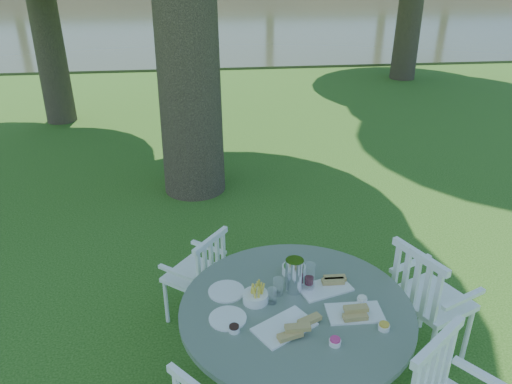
# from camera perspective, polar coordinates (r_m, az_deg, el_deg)

# --- Properties ---
(ground) EXTENTS (140.00, 140.00, 0.00)m
(ground) POSITION_cam_1_polar(r_m,az_deg,el_deg) (4.65, 0.28, -10.53)
(ground) COLOR #19410D
(ground) RESTS_ON ground
(table) EXTENTS (1.49, 1.49, 0.73)m
(table) POSITION_cam_1_polar(r_m,az_deg,el_deg) (3.33, 4.57, -14.66)
(table) COLOR black
(table) RESTS_ON ground
(chair_ne) EXTENTS (0.60, 0.62, 0.95)m
(chair_ne) POSITION_cam_1_polar(r_m,az_deg,el_deg) (3.81, 18.66, -11.18)
(chair_ne) COLOR white
(chair_ne) RESTS_ON ground
(chair_nw) EXTENTS (0.56, 0.56, 0.82)m
(chair_nw) POSITION_cam_1_polar(r_m,az_deg,el_deg) (4.01, -6.19, -9.02)
(chair_nw) COLOR white
(chair_nw) RESTS_ON ground
(tableware) EXTENTS (1.08, 0.84, 0.24)m
(tableware) POSITION_cam_1_polar(r_m,az_deg,el_deg) (3.29, 3.87, -11.15)
(tableware) COLOR white
(tableware) RESTS_ON table
(river) EXTENTS (100.00, 28.00, 0.12)m
(river) POSITION_cam_1_polar(r_m,az_deg,el_deg) (26.86, -5.90, 20.04)
(river) COLOR #303620
(river) RESTS_ON ground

